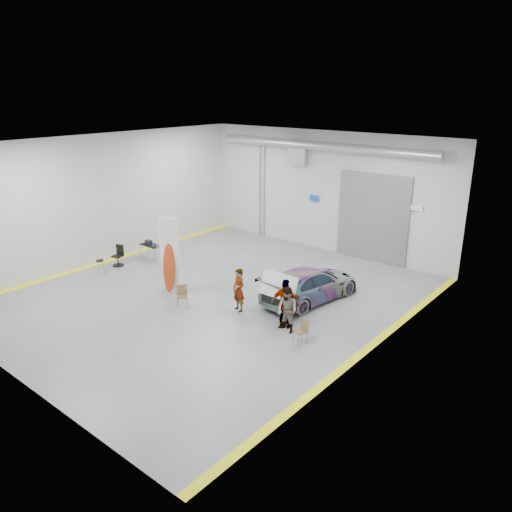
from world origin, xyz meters
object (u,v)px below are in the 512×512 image
Objects in this scene: folding_chair_near at (183,301)px; person_c at (286,304)px; person_b at (287,310)px; work_table at (150,244)px; office_chair at (119,257)px; surfboard_display at (168,260)px; shop_stool at (100,267)px; folding_chair_far at (300,336)px; person_a at (239,290)px; sedan_car at (310,284)px.

person_c is at bearing -32.33° from folding_chair_near.
person_c is (-0.24, 0.24, 0.08)m from person_b.
work_table is 1.68m from office_chair.
office_chair is at bearing 157.95° from surfboard_display.
folding_chair_near is at bearing -0.14° from shop_stool.
work_table is (-0.05, 2.88, 0.37)m from shop_stool.
work_table is at bearing -170.03° from folding_chair_far.
person_b is 2.01× the size of folding_chair_far.
folding_chair_far is at bearing -17.96° from office_chair.
person_b is 1.67× the size of office_chair.
person_c is at bearing -10.47° from work_table.
person_a is 2.42m from person_b.
shop_stool is at bearing -165.52° from person_b.
surfboard_display is at bearing -169.12° from person_b.
folding_chair_near is at bearing -151.25° from folding_chair_far.
person_b is (2.41, -0.24, -0.01)m from person_a.
folding_chair_far is at bearing 2.95° from shop_stool.
folding_chair_far is at bearing -14.45° from person_b.
office_chair is (-7.63, 0.13, -0.40)m from person_a.
sedan_car is at bearing 22.87° from shop_stool.
person_b reaches higher than shop_stool.
person_b is 4.39m from folding_chair_near.
shop_stool is 1.32m from office_chair.
person_b is at bearing -36.27° from folding_chair_near.
folding_chair_near is at bearing -2.41° from person_c.
person_a is 0.92× the size of person_c.
person_a is at bearing -16.48° from folding_chair_near.
folding_chair_far is at bearing -16.24° from surfboard_display.
office_chair is (-9.10, -2.42, -0.22)m from sedan_car.
shop_stool is (-8.72, -3.68, -0.31)m from sedan_car.
work_table is (-9.71, 1.99, -0.10)m from person_b.
surfboard_display is (-5.86, -0.17, 0.54)m from person_b.
folding_chair_near is at bearing -27.98° from work_table.
person_a is at bearing -176.49° from person_b.
person_c is at bearing -10.49° from surfboard_display.
shop_stool is (-10.46, -0.54, 0.09)m from folding_chair_far.
work_table is 1.17× the size of office_chair.
shop_stool is at bearing 31.01° from sedan_car.
office_chair is (-4.18, 0.54, -0.93)m from surfboard_display.
folding_chair_far is at bearing -42.01° from folding_chair_near.
shop_stool is at bearing -156.21° from person_a.
person_a reaches higher than office_chair.
person_c is 1.57× the size of work_table.
person_c is 9.50m from shop_stool.
work_table reaches higher than folding_chair_near.
office_chair is at bearing -166.05° from person_a.
person_a is 7.35m from shop_stool.
office_chair reaches higher than folding_chair_far.
person_b is 0.35m from person_c.
folding_chair_far is (6.66, -0.18, -1.10)m from surfboard_display.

